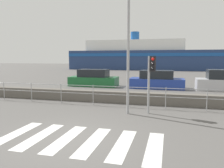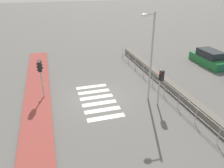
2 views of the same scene
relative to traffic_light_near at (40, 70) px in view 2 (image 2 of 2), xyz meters
The scene contains 9 objects.
ground_plane 4.37m from the traffic_light_near, 73.50° to the left, with size 160.00×160.00×0.00m, color #565451.
sidewalk_brick 2.43m from the traffic_light_near, 23.99° to the right, with size 24.00×1.80×0.12m.
crosswalk 4.46m from the traffic_light_near, 68.47° to the left, with size 4.95×2.40×0.01m.
seawall 9.62m from the traffic_light_near, 83.47° to the left, with size 18.73×0.55×0.62m.
harbor_fence 8.69m from the traffic_light_near, 82.80° to the left, with size 16.89×0.04×1.07m.
traffic_light_near is the anchor object (origin of this frame).
traffic_light_far 8.07m from the traffic_light_near, 66.20° to the left, with size 0.34×0.32×2.56m.
streetlamp 7.46m from the traffic_light_near, 71.93° to the left, with size 0.32×0.95×6.00m.
parked_car_green 16.18m from the traffic_light_near, 98.78° to the left, with size 4.23×1.73×1.48m.
Camera 2 is at (13.52, -2.86, 7.68)m, focal length 35.00 mm.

